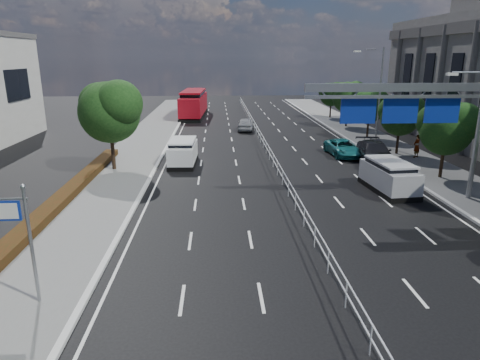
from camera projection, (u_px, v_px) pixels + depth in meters
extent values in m
plane|color=black|center=(339.00, 295.00, 15.35)|extent=(160.00, 160.00, 0.00)
cube|color=slate|center=(10.00, 303.00, 14.74)|extent=(5.00, 140.00, 0.14)
cube|color=silver|center=(84.00, 301.00, 14.87)|extent=(0.25, 140.00, 0.15)
cube|color=silver|center=(267.00, 144.00, 36.64)|extent=(0.05, 85.00, 0.05)
cube|color=silver|center=(267.00, 149.00, 36.77)|extent=(0.05, 85.00, 0.05)
cube|color=black|center=(20.00, 237.00, 19.36)|extent=(1.00, 36.00, 0.44)
cylinder|color=gray|center=(32.00, 248.00, 14.22)|extent=(0.12, 0.12, 4.20)
sphere|color=gray|center=(23.00, 187.00, 13.62)|extent=(0.18, 0.18, 0.18)
cylinder|color=gray|center=(7.00, 199.00, 13.70)|extent=(1.30, 0.07, 0.07)
cube|color=white|center=(0.00, 211.00, 13.83)|extent=(1.20, 0.01, 0.54)
cylinder|color=gray|center=(477.00, 140.00, 24.48)|extent=(0.28, 0.28, 7.20)
cube|color=gray|center=(397.00, 87.00, 23.38)|extent=(10.20, 0.25, 0.45)
cube|color=gray|center=(396.00, 97.00, 23.52)|extent=(10.20, 0.18, 0.18)
cylinder|color=gray|center=(470.00, 72.00, 23.37)|extent=(2.00, 0.10, 0.10)
cube|color=silver|center=(452.00, 74.00, 23.34)|extent=(0.60, 0.25, 0.15)
cube|color=navy|center=(442.00, 111.00, 24.06)|extent=(2.00, 0.08, 1.40)
cube|color=white|center=(441.00, 110.00, 24.11)|extent=(1.80, 0.02, 1.20)
cube|color=navy|center=(400.00, 111.00, 23.94)|extent=(2.00, 0.08, 1.40)
cube|color=white|center=(400.00, 111.00, 23.99)|extent=(1.80, 0.02, 1.20)
cube|color=navy|center=(358.00, 111.00, 23.82)|extent=(2.00, 0.08, 1.40)
cube|color=white|center=(358.00, 111.00, 23.86)|extent=(1.80, 0.02, 1.20)
cylinder|color=gray|center=(379.00, 98.00, 39.58)|extent=(0.16, 0.16, 9.00)
cylinder|color=gray|center=(371.00, 49.00, 38.31)|extent=(0.10, 2.40, 0.10)
cube|color=silver|center=(357.00, 51.00, 38.29)|extent=(0.60, 0.25, 0.15)
cube|color=#4C4947|center=(479.00, 26.00, 34.35)|extent=(0.40, 36.00, 1.00)
cylinder|color=black|center=(113.00, 148.00, 31.50)|extent=(0.28, 0.28, 3.50)
sphere|color=black|center=(110.00, 112.00, 30.77)|extent=(4.40, 4.40, 4.40)
sphere|color=black|center=(119.00, 104.00, 29.99)|extent=(3.30, 3.30, 3.30)
sphere|color=black|center=(100.00, 104.00, 31.21)|extent=(3.08, 3.08, 3.08)
cylinder|color=black|center=(442.00, 159.00, 29.44)|extent=(0.22, 0.22, 2.80)
sphere|color=black|center=(446.00, 130.00, 28.86)|extent=(3.50, 3.50, 3.50)
sphere|color=black|center=(462.00, 122.00, 28.24)|extent=(2.62, 2.62, 2.62)
sphere|color=black|center=(434.00, 122.00, 29.21)|extent=(2.45, 2.45, 2.45)
cylinder|color=black|center=(398.00, 140.00, 36.65)|extent=(0.22, 0.22, 2.70)
sphere|color=black|center=(400.00, 116.00, 36.09)|extent=(3.30, 3.30, 3.30)
sphere|color=black|center=(411.00, 111.00, 35.49)|extent=(2.48, 2.48, 2.47)
sphere|color=black|center=(392.00, 110.00, 36.41)|extent=(2.31, 2.31, 2.31)
cylinder|color=black|center=(368.00, 126.00, 43.84)|extent=(0.21, 0.21, 2.65)
sphere|color=black|center=(370.00, 107.00, 43.29)|extent=(3.20, 3.20, 3.20)
sphere|color=black|center=(378.00, 102.00, 42.72)|extent=(2.40, 2.40, 2.40)
sphere|color=black|center=(363.00, 102.00, 43.61)|extent=(2.24, 2.24, 2.24)
cylinder|color=black|center=(347.00, 115.00, 51.00)|extent=(0.23, 0.23, 2.85)
sphere|color=black|center=(348.00, 97.00, 50.41)|extent=(3.60, 3.60, 3.60)
sphere|color=black|center=(356.00, 93.00, 49.77)|extent=(2.70, 2.70, 2.70)
sphere|color=black|center=(342.00, 93.00, 50.77)|extent=(2.52, 2.52, 2.52)
cylinder|color=black|center=(330.00, 109.00, 58.23)|extent=(0.21, 0.21, 2.60)
sphere|color=black|center=(331.00, 95.00, 57.69)|extent=(3.10, 3.10, 3.10)
sphere|color=black|center=(337.00, 91.00, 57.13)|extent=(2.32, 2.33, 2.32)
sphere|color=black|center=(327.00, 91.00, 57.99)|extent=(2.17, 2.17, 2.17)
cube|color=black|center=(183.00, 162.00, 33.79)|extent=(2.16, 4.66, 0.33)
cube|color=white|center=(183.00, 152.00, 33.57)|extent=(2.11, 4.57, 1.36)
cube|color=black|center=(183.00, 144.00, 33.38)|extent=(1.91, 3.31, 0.60)
cube|color=white|center=(182.00, 140.00, 33.29)|extent=(2.00, 3.58, 0.12)
cylinder|color=black|center=(170.00, 165.00, 32.30)|extent=(0.31, 0.69, 0.67)
cylinder|color=black|center=(192.00, 165.00, 32.33)|extent=(0.31, 0.69, 0.67)
cylinder|color=black|center=(175.00, 156.00, 35.15)|extent=(0.31, 0.69, 0.67)
cylinder|color=black|center=(195.00, 156.00, 35.18)|extent=(0.31, 0.69, 0.67)
cube|color=black|center=(194.00, 115.00, 60.21)|extent=(3.56, 12.34, 0.36)
cube|color=maroon|center=(194.00, 104.00, 59.77)|extent=(3.49, 12.10, 2.48)
cube|color=black|center=(193.00, 95.00, 59.42)|extent=(3.08, 8.74, 1.09)
cube|color=maroon|center=(193.00, 91.00, 59.27)|extent=(3.24, 9.47, 0.22)
cylinder|color=black|center=(182.00, 118.00, 56.36)|extent=(0.36, 0.77, 0.75)
cylinder|color=black|center=(200.00, 118.00, 56.36)|extent=(0.36, 0.77, 0.75)
cylinder|color=black|center=(189.00, 111.00, 63.94)|extent=(0.36, 0.77, 0.75)
cylinder|color=black|center=(205.00, 111.00, 63.94)|extent=(0.36, 0.77, 0.75)
imported|color=#93959A|center=(246.00, 124.00, 49.03)|extent=(2.19, 4.45, 1.46)
imported|color=black|center=(195.00, 109.00, 63.20)|extent=(1.53, 4.11, 1.34)
cube|color=black|center=(388.00, 189.00, 27.11)|extent=(2.45, 4.91, 0.32)
cube|color=#A4A6AB|center=(389.00, 177.00, 26.89)|extent=(2.40, 4.81, 1.34)
cube|color=black|center=(390.00, 166.00, 26.70)|extent=(2.12, 3.50, 0.59)
cube|color=#A4A6AB|center=(391.00, 162.00, 26.62)|extent=(2.22, 3.79, 0.12)
cylinder|color=black|center=(387.00, 194.00, 25.49)|extent=(0.34, 0.69, 0.67)
cylinder|color=black|center=(413.00, 193.00, 25.72)|extent=(0.34, 0.69, 0.67)
cylinder|color=black|center=(365.00, 180.00, 28.40)|extent=(0.34, 0.69, 0.67)
cylinder|color=black|center=(389.00, 179.00, 28.64)|extent=(0.34, 0.69, 0.67)
imported|color=#166164|center=(343.00, 148.00, 36.59)|extent=(2.53, 4.97, 1.35)
imported|color=black|center=(374.00, 152.00, 34.24)|extent=(2.90, 5.90, 1.65)
imported|color=gray|center=(417.00, 146.00, 35.27)|extent=(0.83, 0.77, 1.91)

